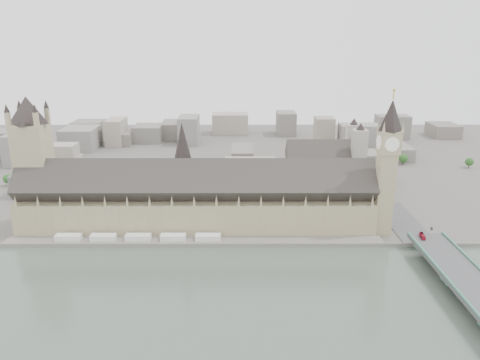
{
  "coord_description": "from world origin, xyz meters",
  "views": [
    {
      "loc": [
        32.1,
        -313.83,
        142.66
      ],
      "look_at": [
        33.0,
        41.67,
        31.66
      ],
      "focal_mm": 35.0,
      "sensor_mm": 36.0,
      "label": 1
    }
  ],
  "objects_px": {
    "westminster_bridge": "(475,296)",
    "red_bus_north": "(422,236)",
    "car_approach": "(432,229)",
    "westminster_abbey": "(325,169)",
    "elizabeth_tower": "(387,159)",
    "palace_of_westminster": "(197,200)",
    "victoria_tower": "(33,156)"
  },
  "relations": [
    {
      "from": "westminster_bridge",
      "to": "red_bus_north",
      "type": "distance_m",
      "value": 65.92
    },
    {
      "from": "red_bus_north",
      "to": "car_approach",
      "type": "bearing_deg",
      "value": 58.52
    },
    {
      "from": "red_bus_north",
      "to": "car_approach",
      "type": "relative_size",
      "value": 2.19
    },
    {
      "from": "westminster_abbey",
      "to": "elizabeth_tower",
      "type": "bearing_deg",
      "value": -72.71
    },
    {
      "from": "palace_of_westminster",
      "to": "westminster_bridge",
      "type": "bearing_deg",
      "value": -33.49
    },
    {
      "from": "elizabeth_tower",
      "to": "westminster_abbey",
      "type": "relative_size",
      "value": 1.58
    },
    {
      "from": "victoria_tower",
      "to": "westminster_bridge",
      "type": "relative_size",
      "value": 0.31
    },
    {
      "from": "westminster_bridge",
      "to": "red_bus_north",
      "type": "xyz_separation_m",
      "value": [
        -4.94,
        65.41,
        6.48
      ]
    },
    {
      "from": "red_bus_north",
      "to": "elizabeth_tower",
      "type": "bearing_deg",
      "value": 131.11
    },
    {
      "from": "car_approach",
      "to": "palace_of_westminster",
      "type": "bearing_deg",
      "value": -168.78
    },
    {
      "from": "car_approach",
      "to": "westminster_bridge",
      "type": "bearing_deg",
      "value": -74.51
    },
    {
      "from": "palace_of_westminster",
      "to": "victoria_tower",
      "type": "bearing_deg",
      "value": 177.04
    },
    {
      "from": "westminster_bridge",
      "to": "car_approach",
      "type": "bearing_deg",
      "value": 84.97
    },
    {
      "from": "car_approach",
      "to": "victoria_tower",
      "type": "bearing_deg",
      "value": -166.14
    },
    {
      "from": "palace_of_westminster",
      "to": "elizabeth_tower",
      "type": "xyz_separation_m",
      "value": [
        138.0,
        -11.7,
        35.38
      ]
    },
    {
      "from": "victoria_tower",
      "to": "westminster_abbey",
      "type": "height_order",
      "value": "victoria_tower"
    },
    {
      "from": "palace_of_westminster",
      "to": "car_approach",
      "type": "distance_m",
      "value": 171.66
    },
    {
      "from": "elizabeth_tower",
      "to": "car_approach",
      "type": "height_order",
      "value": "elizabeth_tower"
    },
    {
      "from": "car_approach",
      "to": "westminster_abbey",
      "type": "bearing_deg",
      "value": 139.94
    },
    {
      "from": "car_approach",
      "to": "red_bus_north",
      "type": "bearing_deg",
      "value": -109.72
    },
    {
      "from": "victoria_tower",
      "to": "elizabeth_tower",
      "type": "bearing_deg",
      "value": -3.96
    },
    {
      "from": "red_bus_north",
      "to": "palace_of_westminster",
      "type": "bearing_deg",
      "value": 173.86
    },
    {
      "from": "victoria_tower",
      "to": "car_approach",
      "type": "xyz_separation_m",
      "value": [
        291.0,
        -33.98,
        -44.31
      ]
    },
    {
      "from": "elizabeth_tower",
      "to": "red_bus_north",
      "type": "bearing_deg",
      "value": -57.65
    },
    {
      "from": "elizabeth_tower",
      "to": "red_bus_north",
      "type": "relative_size",
      "value": 11.06
    },
    {
      "from": "palace_of_westminster",
      "to": "car_approach",
      "type": "height_order",
      "value": "palace_of_westminster"
    },
    {
      "from": "westminster_bridge",
      "to": "red_bus_north",
      "type": "relative_size",
      "value": 33.43
    },
    {
      "from": "palace_of_westminster",
      "to": "victoria_tower",
      "type": "distance_m",
      "value": 126.41
    },
    {
      "from": "victoria_tower",
      "to": "red_bus_north",
      "type": "distance_m",
      "value": 286.51
    },
    {
      "from": "palace_of_westminster",
      "to": "westminster_abbey",
      "type": "xyz_separation_m",
      "value": [
        110.92,
        75.3,
        2.38
      ]
    },
    {
      "from": "palace_of_westminster",
      "to": "red_bus_north",
      "type": "xyz_separation_m",
      "value": [
        157.06,
        -41.79,
        -11.1
      ]
    },
    {
      "from": "victoria_tower",
      "to": "westminster_bridge",
      "type": "height_order",
      "value": "victoria_tower"
    }
  ]
}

